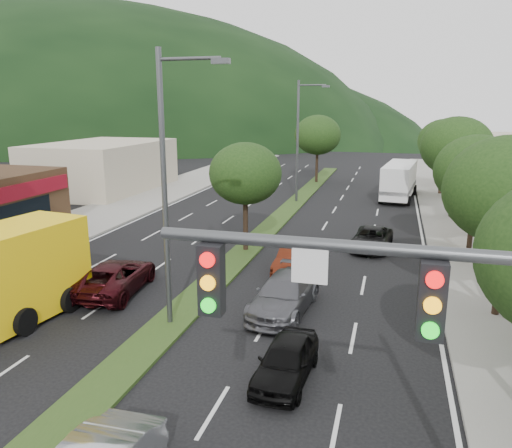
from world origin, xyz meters
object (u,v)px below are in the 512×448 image
(streetlight_near, at_px, (169,179))
(car_queue_c, at_px, (293,259))
(traffic_signal, at_px, (475,378))
(tree_med_near, at_px, (245,174))
(tree_r_b, at_px, (510,191))
(box_truck, at_px, (2,281))
(tree_med_far, at_px, (318,135))
(suv_maroon, at_px, (115,277))
(car_queue_b, at_px, (284,294))
(car_queue_a, at_px, (286,360))
(car_queue_d, at_px, (372,239))
(motorhome, at_px, (399,180))
(tree_r_c, at_px, (477,171))
(tree_r_d, at_px, (457,147))
(tree_r_e, at_px, (444,141))
(streetlight_mid, at_px, (300,136))

(streetlight_near, relative_size, car_queue_c, 2.71)
(traffic_signal, relative_size, tree_med_near, 1.16)
(tree_r_b, relative_size, box_truck, 0.90)
(tree_med_far, distance_m, suv_maroon, 34.06)
(suv_maroon, relative_size, car_queue_b, 1.03)
(car_queue_a, bearing_deg, car_queue_d, 86.16)
(car_queue_c, bearing_deg, car_queue_a, -76.91)
(tree_med_far, bearing_deg, traffic_signal, -78.78)
(motorhome, bearing_deg, tree_r_c, -71.53)
(tree_r_d, xyz_separation_m, car_queue_a, (-6.95, -24.62, -4.55))
(tree_med_near, bearing_deg, car_queue_a, -68.18)
(car_queue_c, bearing_deg, car_queue_d, 57.01)
(box_truck, bearing_deg, tree_r_e, -110.63)
(tree_r_d, bearing_deg, car_queue_b, -112.43)
(tree_r_d, height_order, car_queue_c, tree_r_d)
(suv_maroon, bearing_deg, car_queue_b, 173.02)
(tree_r_d, distance_m, streetlight_mid, 12.18)
(tree_r_c, xyz_separation_m, tree_med_far, (-12.00, 24.00, 0.26))
(tree_r_d, relative_size, motorhome, 0.87)
(motorhome, bearing_deg, tree_r_e, 45.40)
(tree_r_e, xyz_separation_m, tree_med_near, (-12.00, -22.00, -0.46))
(box_truck, height_order, motorhome, box_truck)
(tree_r_d, distance_m, car_queue_c, 17.65)
(traffic_signal, height_order, tree_r_d, tree_r_d)
(streetlight_mid, relative_size, motorhome, 1.21)
(tree_r_c, bearing_deg, tree_r_e, 90.00)
(car_queue_b, relative_size, motorhome, 0.60)
(tree_r_e, height_order, streetlight_near, streetlight_near)
(traffic_signal, height_order, tree_r_c, traffic_signal)
(tree_med_near, relative_size, car_queue_c, 1.63)
(traffic_signal, relative_size, car_queue_a, 1.89)
(streetlight_near, xyz_separation_m, car_queue_c, (3.03, 7.38, -4.98))
(car_queue_a, relative_size, car_queue_c, 1.01)
(streetlight_near, xyz_separation_m, box_truck, (-6.13, -1.70, -3.84))
(tree_r_e, height_order, suv_maroon, tree_r_e)
(streetlight_mid, distance_m, car_queue_d, 15.10)
(tree_r_c, distance_m, tree_med_far, 26.83)
(car_queue_d, bearing_deg, car_queue_c, -120.18)
(streetlight_mid, xyz_separation_m, car_queue_a, (4.85, -27.62, -4.95))
(traffic_signal, distance_m, car_queue_c, 18.34)
(tree_med_far, xyz_separation_m, streetlight_near, (0.21, -36.00, 0.58))
(tree_med_near, distance_m, car_queue_b, 9.33)
(tree_r_e, distance_m, tree_med_near, 25.06)
(tree_r_e, xyz_separation_m, streetlight_near, (-11.79, -32.00, 0.69))
(car_queue_b, xyz_separation_m, car_queue_d, (2.93, 10.00, -0.11))
(suv_maroon, relative_size, motorhome, 0.62)
(tree_r_b, xyz_separation_m, tree_r_e, (0.00, 28.00, -0.14))
(tree_r_b, distance_m, streetlight_near, 12.47)
(tree_med_far, bearing_deg, suv_maroon, -96.38)
(tree_r_c, bearing_deg, streetlight_near, -134.51)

